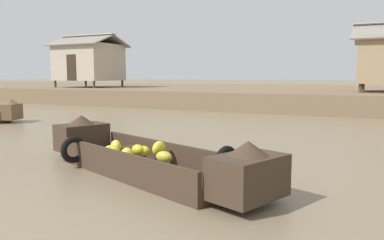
# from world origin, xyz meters

# --- Properties ---
(ground_plane) EXTENTS (300.00, 300.00, 0.00)m
(ground_plane) POSITION_xyz_m (0.00, 10.00, 0.00)
(ground_plane) COLOR #7A6B51
(riverbank_strip) EXTENTS (160.00, 20.00, 0.94)m
(riverbank_strip) POSITION_xyz_m (0.00, 27.24, 0.47)
(riverbank_strip) COLOR #756047
(riverbank_strip) RESTS_ON ground
(banana_boat) EXTENTS (5.39, 2.84, 0.90)m
(banana_boat) POSITION_xyz_m (-0.67, 5.51, 0.31)
(banana_boat) COLOR #3D2D21
(banana_boat) RESTS_ON ground
(stilt_house_left) EXTENTS (4.65, 4.07, 3.80)m
(stilt_house_left) POSITION_xyz_m (-16.24, 21.91, 2.80)
(stilt_house_left) COLOR #4C3826
(stilt_house_left) RESTS_ON riverbank_strip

